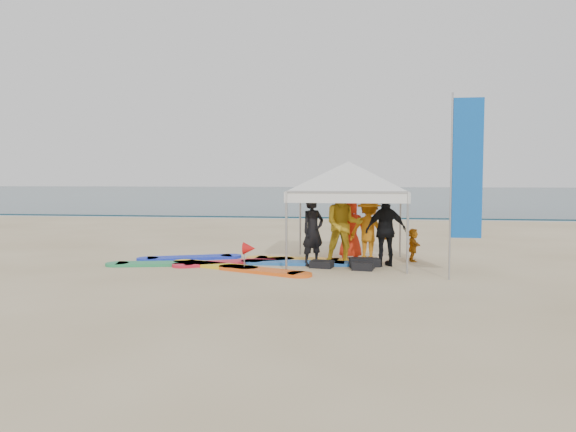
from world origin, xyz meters
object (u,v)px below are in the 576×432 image
at_px(canopy_tent, 349,162).
at_px(surfboard_spread, 238,263).
at_px(person_orange_a, 369,230).
at_px(person_yellow, 343,224).
at_px(person_black_a, 313,231).
at_px(person_orange_b, 350,228).
at_px(feather_flag, 466,170).
at_px(marker_pennant, 249,249).
at_px(person_seated, 413,245).
at_px(person_black_b, 386,230).

relative_size(canopy_tent, surfboard_spread, 0.70).
bearing_deg(person_orange_a, surfboard_spread, 36.46).
bearing_deg(person_yellow, person_black_a, -160.25).
bearing_deg(person_orange_a, person_orange_b, -32.47).
bearing_deg(person_yellow, feather_flag, -42.94).
bearing_deg(person_yellow, marker_pennant, -156.58).
bearing_deg(surfboard_spread, person_seated, 14.17).
height_order(feather_flag, marker_pennant, feather_flag).
relative_size(person_seated, marker_pennant, 1.29).
relative_size(person_yellow, surfboard_spread, 0.36).
distance_m(person_black_a, person_seated, 2.64).
bearing_deg(person_black_b, feather_flag, 113.68).
relative_size(person_orange_a, feather_flag, 0.42).
xyz_separation_m(person_orange_a, person_orange_b, (-0.47, 0.72, -0.02)).
xyz_separation_m(person_black_b, canopy_tent, (-0.90, 0.34, 1.61)).
distance_m(person_yellow, person_orange_b, 1.01).
height_order(person_orange_a, marker_pennant, person_orange_a).
bearing_deg(marker_pennant, feather_flag, -7.05).
distance_m(person_black_b, person_seated, 1.18).
bearing_deg(canopy_tent, person_black_b, -20.59).
xyz_separation_m(person_black_a, person_orange_b, (0.84, 1.35, -0.04)).
relative_size(person_black_a, feather_flag, 0.43).
distance_m(person_yellow, canopy_tent, 1.51).
bearing_deg(canopy_tent, person_seated, 17.88).
height_order(person_black_a, person_orange_b, person_black_a).
bearing_deg(marker_pennant, person_black_b, 18.73).
bearing_deg(person_orange_b, canopy_tent, 79.36).
distance_m(person_black_b, surfboard_spread, 3.61).
bearing_deg(person_orange_a, person_seated, -135.95).
xyz_separation_m(canopy_tent, feather_flag, (2.41, -1.94, -0.23)).
bearing_deg(feather_flag, surfboard_spread, 164.53).
distance_m(person_orange_a, marker_pennant, 3.07).
height_order(person_orange_b, surfboard_spread, person_orange_b).
bearing_deg(person_black_b, person_seated, -149.07).
height_order(canopy_tent, feather_flag, feather_flag).
relative_size(person_black_a, person_black_b, 0.97).
height_order(person_yellow, person_seated, person_yellow).
height_order(person_black_a, person_orange_a, person_black_a).
height_order(person_orange_a, surfboard_spread, person_orange_a).
relative_size(person_yellow, person_orange_a, 1.20).
distance_m(person_yellow, surfboard_spread, 2.70).
xyz_separation_m(person_orange_b, person_seated, (1.56, -0.33, -0.37)).
xyz_separation_m(person_yellow, person_black_b, (1.01, -0.19, -0.11)).
xyz_separation_m(person_black_b, person_seated, (0.70, 0.85, -0.44)).
height_order(person_orange_a, person_black_b, person_black_b).
distance_m(person_yellow, person_orange_a, 0.69).
distance_m(person_yellow, person_seated, 1.91).
height_order(person_black_a, surfboard_spread, person_black_a).
bearing_deg(person_black_b, marker_pennant, -0.98).
bearing_deg(person_black_b, person_yellow, -30.48).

